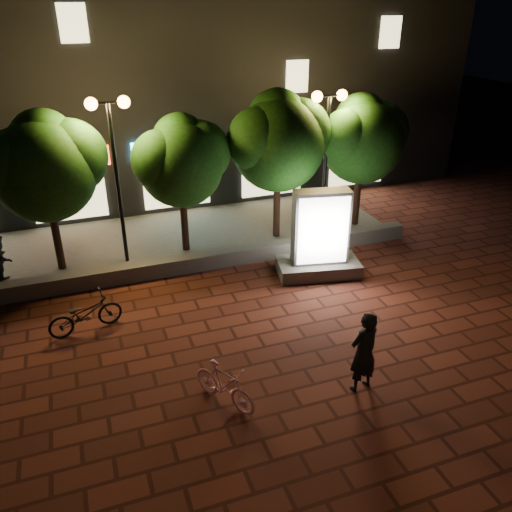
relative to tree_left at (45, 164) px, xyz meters
name	(u,v)px	position (x,y,z in m)	size (l,w,h in m)	color
ground	(215,343)	(3.45, -5.46, -3.44)	(80.00, 80.00, 0.00)	maroon
retaining_wall	(180,265)	(3.45, -1.46, -3.19)	(16.00, 0.45, 0.50)	#625F5B
sidewalk	(166,239)	(3.45, 1.04, -3.40)	(16.00, 5.00, 0.08)	#625F5B
building_block	(127,71)	(3.44, 7.53, 1.55)	(28.00, 8.12, 11.30)	black
tree_left	(45,164)	(0.00, 0.00, 0.00)	(3.60, 3.00, 4.89)	black
tree_mid	(181,158)	(4.00, 0.00, -0.23)	(3.24, 2.70, 4.50)	black
tree_right	(279,138)	(7.30, 0.00, 0.12)	(3.72, 3.10, 5.07)	black
tree_far_right	(363,136)	(10.50, 0.00, -0.08)	(3.48, 2.90, 4.76)	black
street_lamp_left	(112,140)	(1.95, -0.26, 0.58)	(1.26, 0.36, 5.18)	black
street_lamp_right	(328,126)	(8.95, -0.26, 0.45)	(1.26, 0.36, 4.98)	black
ad_kiosk	(320,241)	(7.47, -3.02, -2.34)	(2.72, 1.73, 2.73)	#625F5B
scooter_pink	(224,385)	(3.06, -7.58, -2.95)	(0.46, 1.64, 0.98)	pink
rider	(364,352)	(6.01, -8.12, -2.47)	(0.71, 0.47, 1.95)	black
scooter_parked	(85,314)	(0.48, -3.78, -2.95)	(0.66, 1.89, 0.99)	black
pedestrian	(2,258)	(-1.65, -0.38, -2.61)	(0.73, 0.57, 1.50)	black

